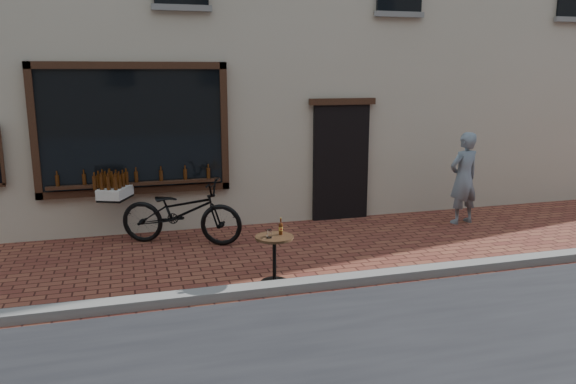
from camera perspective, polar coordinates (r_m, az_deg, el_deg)
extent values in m
plane|color=#5E281E|center=(7.32, 1.21, -10.47)|extent=(90.00, 90.00, 0.00)
cube|color=slate|center=(7.47, 0.74, -9.48)|extent=(90.00, 0.25, 0.12)
cube|color=black|center=(9.94, -15.47, 6.16)|extent=(3.00, 0.06, 2.00)
cube|color=black|center=(9.87, -15.83, 12.28)|extent=(3.24, 0.10, 0.12)
cube|color=black|center=(10.08, -15.13, 0.16)|extent=(3.24, 0.10, 0.12)
cube|color=black|center=(10.02, -24.45, 5.56)|extent=(0.12, 0.10, 2.24)
cube|color=black|center=(10.06, -6.51, 6.60)|extent=(0.12, 0.10, 2.24)
cube|color=black|center=(10.00, -15.16, 0.83)|extent=(2.90, 0.16, 0.05)
cube|color=black|center=(10.79, 5.38, 2.98)|extent=(1.10, 0.10, 2.20)
cube|color=black|center=(10.64, 5.56, 9.13)|extent=(1.30, 0.10, 0.12)
cylinder|color=#3D1C07|center=(10.04, -22.34, 1.07)|extent=(0.06, 0.06, 0.19)
cylinder|color=#3D1C07|center=(10.01, -19.97, 1.21)|extent=(0.06, 0.06, 0.19)
cylinder|color=#3D1C07|center=(9.99, -17.59, 1.36)|extent=(0.06, 0.06, 0.19)
cylinder|color=#3D1C07|center=(9.98, -15.20, 1.50)|extent=(0.06, 0.06, 0.19)
cylinder|color=#3D1C07|center=(10.00, -12.82, 1.64)|extent=(0.06, 0.06, 0.19)
cylinder|color=#3D1C07|center=(10.03, -10.44, 1.78)|extent=(0.06, 0.06, 0.19)
cylinder|color=#3D1C07|center=(10.08, -8.08, 1.91)|extent=(0.06, 0.06, 0.19)
imported|color=black|center=(9.44, -10.79, -2.01)|extent=(2.16, 1.48, 1.08)
cube|color=black|center=(9.81, -17.13, -0.59)|extent=(0.60, 0.69, 0.04)
cube|color=beige|center=(9.79, -17.16, -0.01)|extent=(0.61, 0.71, 0.17)
cylinder|color=#3D1C07|center=(9.51, -17.12, 0.85)|extent=(0.07, 0.07, 0.23)
cylinder|color=#3D1C07|center=(9.56, -17.77, 0.87)|extent=(0.07, 0.07, 0.23)
cylinder|color=#3D1C07|center=(9.61, -18.41, 0.89)|extent=(0.07, 0.07, 0.23)
cylinder|color=#3D1C07|center=(9.66, -19.05, 0.90)|extent=(0.07, 0.07, 0.23)
cylinder|color=#3D1C07|center=(9.64, -16.77, 1.02)|extent=(0.07, 0.07, 0.23)
cylinder|color=#3D1C07|center=(9.69, -17.41, 1.04)|extent=(0.07, 0.07, 0.23)
cylinder|color=#3D1C07|center=(9.74, -18.05, 1.05)|extent=(0.07, 0.07, 0.23)
cylinder|color=#3D1C07|center=(9.79, -18.68, 1.07)|extent=(0.07, 0.07, 0.23)
cylinder|color=#3D1C07|center=(9.76, -16.43, 1.18)|extent=(0.07, 0.07, 0.23)
cylinder|color=#3D1C07|center=(9.81, -17.06, 1.20)|extent=(0.07, 0.07, 0.23)
cylinder|color=#3D1C07|center=(9.86, -17.69, 1.21)|extent=(0.07, 0.07, 0.23)
cylinder|color=#3D1C07|center=(9.92, -18.31, 1.23)|extent=(0.07, 0.07, 0.23)
cylinder|color=#3D1C07|center=(9.89, -16.09, 1.34)|extent=(0.07, 0.07, 0.23)
cylinder|color=black|center=(7.72, -1.37, -9.13)|extent=(0.38, 0.38, 0.03)
cylinder|color=black|center=(7.61, -1.39, -6.93)|extent=(0.05, 0.05, 0.60)
cylinder|color=black|center=(7.51, -1.40, -4.63)|extent=(0.52, 0.52, 0.03)
cylinder|color=gold|center=(7.56, -0.74, -3.75)|extent=(0.05, 0.05, 0.05)
cylinder|color=white|center=(7.41, -1.93, -4.27)|extent=(0.07, 0.07, 0.11)
imported|color=slate|center=(10.96, 17.42, 1.35)|extent=(0.70, 0.53, 1.72)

